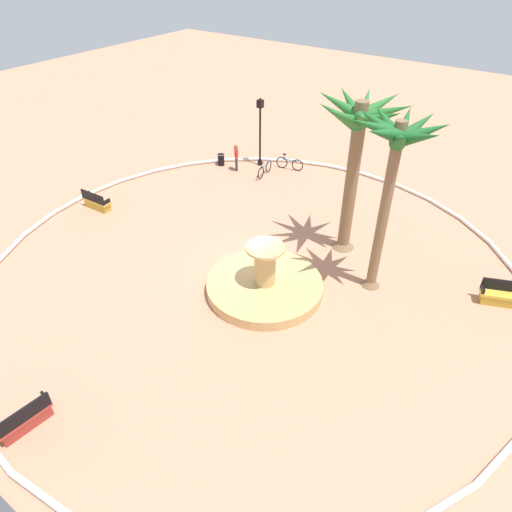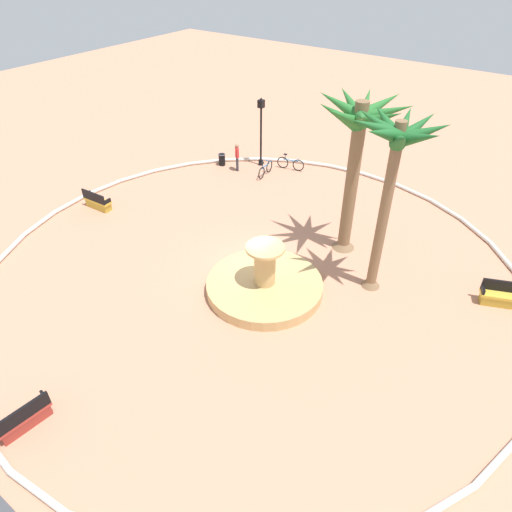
{
  "view_description": "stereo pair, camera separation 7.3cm",
  "coord_description": "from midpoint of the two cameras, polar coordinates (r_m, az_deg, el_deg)",
  "views": [
    {
      "loc": [
        -9.17,
        12.7,
        12.11
      ],
      "look_at": [
        -0.37,
        0.27,
        1.0
      ],
      "focal_mm": 32.06,
      "sensor_mm": 36.0,
      "label": 1
    },
    {
      "loc": [
        -9.23,
        12.66,
        12.11
      ],
      "look_at": [
        -0.37,
        0.27,
        1.0
      ],
      "focal_mm": 32.06,
      "sensor_mm": 36.0,
      "label": 2
    }
  ],
  "objects": [
    {
      "name": "ground_plane",
      "position": [
        19.8,
        -0.54,
        -1.6
      ],
      "size": [
        80.0,
        80.0,
        0.0
      ],
      "primitive_type": "plane",
      "color": "tan"
    },
    {
      "name": "plaza_curb",
      "position": [
        19.74,
        -0.54,
        -1.37
      ],
      "size": [
        22.62,
        22.62,
        0.2
      ],
      "primitive_type": "torus",
      "color": "silver",
      "rests_on": "ground"
    },
    {
      "name": "fountain",
      "position": [
        18.48,
        0.98,
        -3.57
      ],
      "size": [
        4.71,
        4.71,
        2.18
      ],
      "color": "tan",
      "rests_on": "ground"
    },
    {
      "name": "palm_tree_near_fountain",
      "position": [
        19.09,
        12.36,
        14.06
      ],
      "size": [
        3.91,
        3.81,
        6.98
      ],
      "color": "brown",
      "rests_on": "ground"
    },
    {
      "name": "palm_tree_by_curb",
      "position": [
        16.6,
        16.73,
        12.01
      ],
      "size": [
        3.32,
        3.33,
        7.21
      ],
      "color": "brown",
      "rests_on": "ground"
    },
    {
      "name": "bench_east",
      "position": [
        15.77,
        -27.03,
        -17.74
      ],
      "size": [
        0.66,
        1.64,
        1.0
      ],
      "color": "#B73D33",
      "rests_on": "ground"
    },
    {
      "name": "bench_west",
      "position": [
        25.35,
        -19.32,
        6.3
      ],
      "size": [
        1.62,
        0.57,
        1.0
      ],
      "color": "gold",
      "rests_on": "ground"
    },
    {
      "name": "bench_north",
      "position": [
        20.26,
        28.17,
        -4.45
      ],
      "size": [
        1.67,
        1.07,
        1.0
      ],
      "color": "gold",
      "rests_on": "ground"
    },
    {
      "name": "lamppost",
      "position": [
        27.95,
        0.44,
        15.83
      ],
      "size": [
        0.32,
        0.32,
        4.14
      ],
      "color": "black",
      "rests_on": "ground"
    },
    {
      "name": "trash_bin",
      "position": [
        28.76,
        -4.46,
        11.94
      ],
      "size": [
        0.46,
        0.46,
        0.73
      ],
      "color": "black",
      "rests_on": "ground"
    },
    {
      "name": "bicycle_red_frame",
      "position": [
        28.21,
        4.13,
        11.45
      ],
      "size": [
        1.7,
        0.52,
        0.94
      ],
      "color": "black",
      "rests_on": "ground"
    },
    {
      "name": "bicycle_by_lamppost",
      "position": [
        27.41,
        1.01,
        10.77
      ],
      "size": [
        0.44,
        1.71,
        0.94
      ],
      "color": "black",
      "rests_on": "ground"
    },
    {
      "name": "person_cyclist_helmet",
      "position": [
        27.81,
        -2.56,
        12.37
      ],
      "size": [
        0.39,
        0.41,
        1.66
      ],
      "color": "#33333D",
      "rests_on": "ground"
    }
  ]
}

